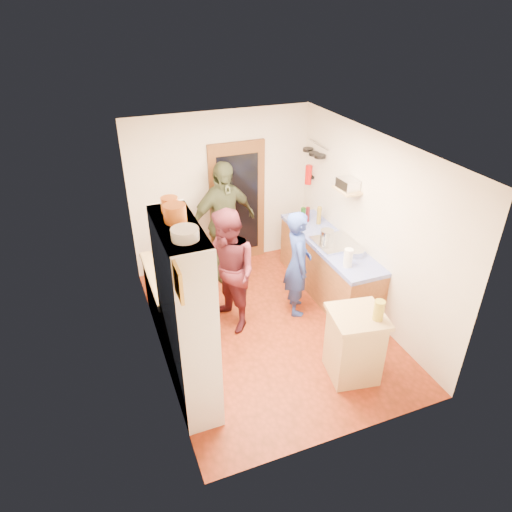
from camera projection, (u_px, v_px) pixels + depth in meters
floor at (268, 327)px, 6.48m from camera, size 3.00×4.00×0.02m
ceiling at (271, 145)px, 5.17m from camera, size 3.00×4.00×0.02m
wall_back at (222, 191)px, 7.45m from camera, size 3.00×0.02×2.60m
wall_front at (354, 344)px, 4.21m from camera, size 3.00×0.02×2.60m
wall_left at (151, 269)px, 5.35m from camera, size 0.02×4.00×2.60m
wall_right at (370, 227)px, 6.31m from camera, size 0.02×4.00×2.60m
door_frame at (238, 204)px, 7.62m from camera, size 0.95×0.06×2.10m
door_glass at (238, 205)px, 7.59m from camera, size 0.70×0.02×1.70m
hutch_body at (186, 317)px, 4.87m from camera, size 0.40×1.20×2.20m
hutch_top_shelf at (178, 227)px, 4.33m from camera, size 0.40×1.14×0.04m
plate_stack at (185, 234)px, 4.05m from camera, size 0.25×0.25×0.11m
orange_pot_a at (175, 213)px, 4.35m from camera, size 0.22×0.22×0.18m
orange_pot_b at (170, 205)px, 4.55m from camera, size 0.17×0.17×0.15m
left_counter_base at (175, 303)px, 6.25m from camera, size 0.60×1.40×0.85m
left_counter_top at (172, 275)px, 6.03m from camera, size 0.64×1.44×0.05m
toaster at (184, 286)px, 5.59m from camera, size 0.29×0.24×0.19m
kettle at (171, 275)px, 5.83m from camera, size 0.15×0.15×0.16m
orange_bowl at (175, 262)px, 6.18m from camera, size 0.24×0.24×0.09m
chopping_board at (164, 251)px, 6.51m from camera, size 0.35×0.29×0.02m
right_counter_base at (328, 268)px, 7.05m from camera, size 0.60×2.20×0.84m
right_counter_top at (330, 242)px, 6.83m from camera, size 0.62×2.22×0.06m
hob at (334, 243)px, 6.70m from camera, size 0.55×0.58×0.04m
pot_on_hob at (327, 234)px, 6.76m from camera, size 0.20×0.20×0.13m
bottle_a at (303, 217)px, 7.19m from camera, size 0.08×0.08×0.30m
bottle_b at (308, 214)px, 7.32m from camera, size 0.08×0.08×0.25m
bottle_c at (319, 215)px, 7.24m from camera, size 0.09×0.09×0.29m
paper_towel at (348, 258)px, 6.11m from camera, size 0.13×0.13×0.26m
mixing_bowl at (355, 253)px, 6.40m from camera, size 0.28×0.28×0.09m
island_base at (354, 347)px, 5.47m from camera, size 0.64×0.64×0.86m
island_top at (358, 316)px, 5.24m from camera, size 0.72×0.72×0.05m
cutting_board at (352, 313)px, 5.27m from camera, size 0.39×0.34×0.02m
oil_jar at (379, 310)px, 5.10m from camera, size 0.14×0.14×0.24m
pan_rail at (318, 144)px, 7.14m from camera, size 0.02×0.65×0.02m
pan_hang_a at (320, 156)px, 7.05m from camera, size 0.18×0.18×0.05m
pan_hang_b at (314, 154)px, 7.22m from camera, size 0.16×0.16×0.05m
pan_hang_c at (308, 150)px, 7.38m from camera, size 0.17×0.17×0.05m
wall_shelf at (347, 190)px, 6.42m from camera, size 0.26×0.42×0.03m
radio at (348, 184)px, 6.38m from camera, size 0.23×0.31×0.15m
ext_bracket at (311, 177)px, 7.59m from camera, size 0.06×0.10×0.04m
fire_extinguisher at (308, 175)px, 7.54m from camera, size 0.11×0.11×0.32m
picture_frame at (178, 283)px, 3.74m from camera, size 0.03×0.25×0.30m
person_hob at (300, 264)px, 6.42m from camera, size 0.53×0.66×1.59m
person_left at (229, 270)px, 6.12m from camera, size 0.88×1.01×1.76m
person_back at (224, 222)px, 7.16m from camera, size 1.24×0.74×1.97m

